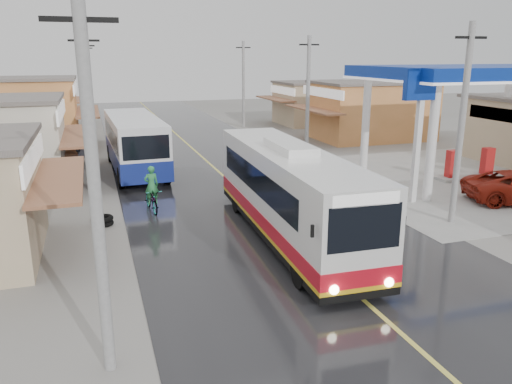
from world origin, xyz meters
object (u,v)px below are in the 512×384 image
Objects in this scene: tricycle_far at (70,150)px; tyre_stack at (104,221)px; cyclist at (152,196)px; second_bus at (135,143)px; tricycle_near at (66,163)px; coach_bus at (289,193)px.

tricycle_far reaches higher than tyre_stack.
tyre_stack is at bearing -155.43° from cyclist.
tricycle_near is at bearing -176.16° from second_bus.
tricycle_near reaches higher than tyre_stack.
cyclist is 1.06× the size of tricycle_near.
coach_bus is 7.77m from tyre_stack.
cyclist is at bearing 31.23° from tyre_stack.
coach_bus reaches higher than second_bus.
cyclist is at bearing -70.67° from tricycle_near.
second_bus is 4.82m from tricycle_far.
coach_bus is 13.86m from second_bus.
second_bus is at bearing 83.09° from cyclist.
tricycle_far is at bearing 80.24° from tricycle_near.
cyclist is at bearing 134.37° from coach_bus.
second_bus reaches higher than tyre_stack.
tricycle_far is (-3.69, 11.11, 0.35)m from cyclist.
cyclist is 2.53m from tyre_stack.
cyclist is 2.68× the size of tyre_stack.
second_bus is at bearing -33.94° from tricycle_far.
coach_bus is at bearing -73.00° from second_bus.
tyre_stack is (1.73, -9.04, -0.67)m from tricycle_near.
tricycle_near is 3.37m from tricycle_far.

